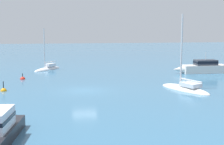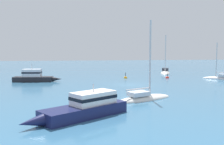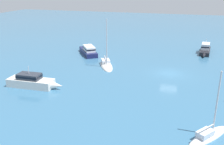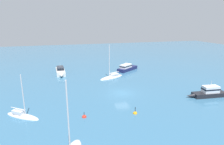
{
  "view_description": "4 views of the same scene",
  "coord_description": "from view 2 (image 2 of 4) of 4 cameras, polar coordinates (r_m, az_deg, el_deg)",
  "views": [
    {
      "loc": [
        -1.48,
        -33.55,
        6.85
      ],
      "look_at": [
        2.76,
        -0.62,
        1.92
      ],
      "focal_mm": 53.72,
      "sensor_mm": 36.0,
      "label": 1
    },
    {
      "loc": [
        33.9,
        -7.52,
        4.88
      ],
      "look_at": [
        -2.09,
        -2.34,
        1.56
      ],
      "focal_mm": 40.27,
      "sensor_mm": 36.0,
      "label": 2
    },
    {
      "loc": [
        -2.0,
        37.36,
        12.95
      ],
      "look_at": [
        7.7,
        4.58,
        0.93
      ],
      "focal_mm": 41.02,
      "sensor_mm": 36.0,
      "label": 3
    },
    {
      "loc": [
        -31.41,
        11.02,
        12.73
      ],
      "look_at": [
        5.16,
        0.48,
        2.64
      ],
      "focal_mm": 31.08,
      "sensor_mm": 36.0,
      "label": 4
    }
  ],
  "objects": [
    {
      "name": "yacht",
      "position": [
        52.92,
        11.98,
        -0.07
      ],
      "size": [
        7.05,
        4.2,
        8.34
      ],
      "rotation": [
        0.0,
        0.0,
        5.91
      ],
      "color": "silver",
      "rests_on": "ground"
    },
    {
      "name": "mooring_buoy",
      "position": [
        44.2,
        12.42,
        -1.24
      ],
      "size": [
        0.64,
        0.64,
        1.06
      ],
      "color": "red",
      "rests_on": "ground"
    },
    {
      "name": "ground_plane",
      "position": [
        35.07,
        4.27,
        -2.8
      ],
      "size": [
        160.0,
        160.0,
        0.0
      ],
      "primitive_type": "plane",
      "color": "teal"
    },
    {
      "name": "ketch",
      "position": [
        45.53,
        23.26,
        -1.21
      ],
      "size": [
        4.26,
        5.1,
        6.48
      ],
      "rotation": [
        0.0,
        0.0,
        4.07
      ],
      "color": "white",
      "rests_on": "ground"
    },
    {
      "name": "cabin_cruiser_1",
      "position": [
        18.53,
        -6.13,
        -7.79
      ],
      "size": [
        5.94,
        7.6,
        2.34
      ],
      "rotation": [
        0.0,
        0.0,
        5.32
      ],
      "color": "#191E4C",
      "rests_on": "ground"
    },
    {
      "name": "ketch_1",
      "position": [
        24.93,
        7.32,
        -5.8
      ],
      "size": [
        4.47,
        6.67,
        8.2
      ],
      "rotation": [
        0.0,
        0.0,
        2.02
      ],
      "color": "silver",
      "rests_on": "ground"
    },
    {
      "name": "powerboat",
      "position": [
        40.27,
        -17.27,
        -0.91
      ],
      "size": [
        2.35,
        7.35,
        2.82
      ],
      "rotation": [
        0.0,
        0.0,
        1.47
      ],
      "color": "black",
      "rests_on": "ground"
    },
    {
      "name": "channel_buoy",
      "position": [
        43.15,
        3.09,
        -1.27
      ],
      "size": [
        0.62,
        0.62,
        1.31
      ],
      "color": "orange",
      "rests_on": "ground"
    }
  ]
}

